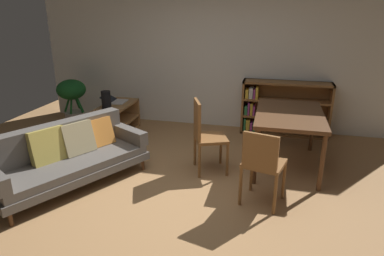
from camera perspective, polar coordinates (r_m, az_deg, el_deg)
name	(u,v)px	position (r m, az deg, el deg)	size (l,w,h in m)	color
ground_plane	(181,196)	(4.09, -1.90, -11.46)	(8.16, 8.16, 0.00)	#A87A4C
back_wall_panel	(221,53)	(6.19, 4.84, 12.52)	(6.80, 0.10, 2.70)	silver
fabric_couch	(68,155)	(4.50, -20.24, -4.25)	(1.58, 2.02, 0.76)	#56351E
media_console	(117,120)	(6.04, -12.58, 1.30)	(0.44, 1.03, 0.54)	olive
open_laptop	(115,101)	(6.13, -12.77, 4.54)	(0.43, 0.35, 0.11)	silver
desk_speaker	(106,100)	(5.74, -14.26, 4.62)	(0.15, 0.15, 0.29)	black
potted_floor_plant	(72,96)	(6.67, -19.56, 5.06)	(0.52, 0.55, 0.87)	#9E9389
dining_table	(289,118)	(4.76, 16.07, 1.65)	(0.88, 1.37, 0.78)	#56351E
dining_chair_near	(262,163)	(3.77, 11.78, -5.72)	(0.51, 0.50, 0.89)	brown
dining_chair_far	(205,133)	(4.47, 2.23, -0.83)	(0.53, 0.54, 0.99)	brown
bookshelf	(280,108)	(6.11, 14.63, 3.30)	(1.48, 0.34, 0.93)	brown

